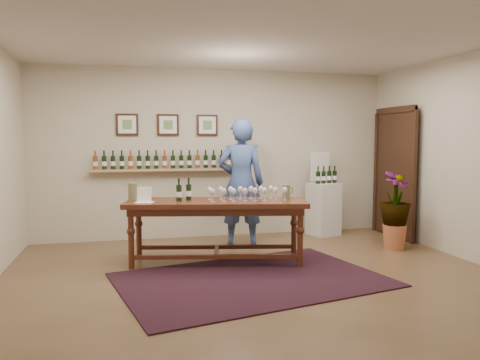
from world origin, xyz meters
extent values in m
plane|color=brown|center=(0.00, 0.00, 0.00)|extent=(6.00, 6.00, 0.00)
plane|color=beige|center=(0.00, 2.50, 1.40)|extent=(6.00, 0.00, 6.00)
plane|color=beige|center=(0.00, -2.50, 1.40)|extent=(6.00, 0.00, 6.00)
plane|color=beige|center=(3.00, 0.00, 1.40)|extent=(0.00, 5.00, 5.00)
plane|color=beige|center=(0.00, 0.00, 2.80)|extent=(6.00, 6.00, 0.00)
cube|color=tan|center=(-0.80, 2.41, 1.15)|extent=(2.50, 0.16, 0.04)
cube|color=black|center=(2.94, 1.70, 1.05)|extent=(0.10, 1.00, 2.10)
cube|color=black|center=(2.89, 1.70, 1.05)|extent=(0.04, 1.12, 2.22)
cube|color=black|center=(-1.45, 2.48, 1.88)|extent=(0.35, 0.03, 0.35)
cube|color=white|center=(-1.45, 2.46, 1.88)|extent=(0.28, 0.01, 0.28)
cube|color=#6B984C|center=(-1.45, 2.45, 1.88)|extent=(0.15, 0.00, 0.15)
cube|color=black|center=(-0.80, 2.48, 1.88)|extent=(0.35, 0.03, 0.35)
cube|color=white|center=(-0.80, 2.46, 1.88)|extent=(0.28, 0.01, 0.28)
cube|color=#6B984C|center=(-0.80, 2.45, 1.88)|extent=(0.15, 0.00, 0.15)
cube|color=black|center=(-0.15, 2.48, 1.88)|extent=(0.35, 0.03, 0.35)
cube|color=white|center=(-0.15, 2.46, 1.88)|extent=(0.28, 0.01, 0.28)
cube|color=#6B984C|center=(-0.15, 2.45, 1.88)|extent=(0.15, 0.00, 0.15)
cube|color=#40120B|center=(-0.08, -0.11, 0.01)|extent=(3.35, 2.59, 0.02)
cube|color=#461C11|center=(-0.33, 0.76, 0.81)|extent=(2.47, 1.23, 0.06)
cube|color=#461C11|center=(-0.33, 0.76, 0.73)|extent=(2.32, 1.08, 0.11)
cylinder|color=#461C11|center=(-1.44, 0.72, 0.39)|extent=(0.09, 0.09, 0.77)
cylinder|color=#461C11|center=(0.66, 0.27, 0.39)|extent=(0.09, 0.09, 0.77)
cylinder|color=#461C11|center=(-1.33, 1.25, 0.39)|extent=(0.09, 0.09, 0.77)
cylinder|color=#461C11|center=(0.78, 0.80, 0.39)|extent=(0.09, 0.09, 0.77)
cube|color=#461C11|center=(-0.39, 0.50, 0.15)|extent=(2.12, 0.50, 0.05)
cube|color=#461C11|center=(-0.28, 1.02, 0.15)|extent=(2.12, 0.50, 0.05)
cube|color=#461C11|center=(-0.33, 0.76, 0.15)|extent=(0.16, 0.54, 0.05)
cube|color=white|center=(-1.27, 0.80, 0.94)|extent=(0.26, 0.22, 0.20)
cube|color=silver|center=(1.81, 2.14, 0.45)|extent=(0.55, 0.55, 0.89)
cube|color=white|center=(1.80, 2.27, 1.17)|extent=(0.40, 0.12, 0.56)
cone|color=#AF633A|center=(2.40, 0.87, 0.19)|extent=(0.35, 0.35, 0.37)
imported|color=#173415|center=(2.40, 0.87, 0.69)|extent=(0.74, 0.74, 0.64)
imported|color=#3A5189|center=(0.23, 1.68, 0.98)|extent=(0.80, 0.62, 1.95)
camera|label=1|loc=(-1.50, -5.27, 1.65)|focal=35.00mm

